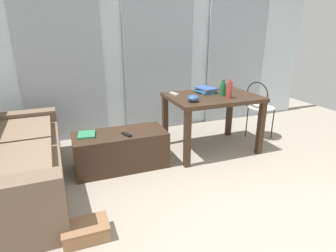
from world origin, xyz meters
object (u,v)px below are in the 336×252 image
at_px(bottle_far, 223,89).
at_px(book_stack, 206,90).
at_px(wire_chair, 259,103).
at_px(coffee_table, 121,150).
at_px(bottle_near, 229,90).
at_px(tv_remote_primary, 127,135).
at_px(craft_table, 212,103).
at_px(shoebox, 86,231).
at_px(couch, 10,163).
at_px(tv_remote_on_table, 174,94).
at_px(magazine, 87,135).
at_px(bowl, 193,98).

bearing_deg(bottle_far, book_stack, 118.47).
bearing_deg(wire_chair, coffee_table, -175.51).
distance_m(coffee_table, wire_chair, 2.11).
height_order(bottle_near, tv_remote_primary, bottle_near).
distance_m(craft_table, book_stack, 0.23).
bearing_deg(shoebox, tv_remote_primary, 59.58).
bearing_deg(coffee_table, craft_table, 3.70).
bearing_deg(couch, tv_remote_on_table, 13.11).
xyz_separation_m(craft_table, wire_chair, (0.83, 0.08, -0.10)).
bearing_deg(book_stack, shoebox, -142.53).
bearing_deg(bottle_near, bottle_far, 87.50).
bearing_deg(shoebox, couch, 122.45).
bearing_deg(magazine, bottle_near, 2.40).
height_order(bottle_far, magazine, bottle_far).
height_order(craft_table, bottle_near, bottle_near).
bearing_deg(coffee_table, magazine, 173.20).
height_order(couch, shoebox, couch).
bearing_deg(book_stack, tv_remote_on_table, 173.46).
height_order(bowl, tv_remote_primary, bowl).
bearing_deg(magazine, wire_chair, 10.87).
bearing_deg(magazine, bowl, 0.28).
distance_m(tv_remote_on_table, magazine, 1.24).
bearing_deg(bottle_near, wire_chair, 22.05).
relative_size(craft_table, magazine, 5.12).
relative_size(bottle_near, bowl, 1.68).
relative_size(magazine, shoebox, 0.62).
distance_m(couch, tv_remote_primary, 1.19).
bearing_deg(shoebox, bowl, 34.89).
height_order(coffee_table, book_stack, book_stack).
xyz_separation_m(wire_chair, shoebox, (-2.60, -1.26, -0.48)).
height_order(book_stack, magazine, book_stack).
relative_size(wire_chair, bottle_far, 4.22).
height_order(tv_remote_primary, shoebox, tv_remote_primary).
height_order(craft_table, wire_chair, wire_chair).
bearing_deg(tv_remote_on_table, book_stack, -17.72).
xyz_separation_m(wire_chair, tv_remote_on_table, (-1.27, 0.14, 0.22)).
xyz_separation_m(bottle_near, shoebox, (-1.88, -0.97, -0.79)).
relative_size(book_stack, magazine, 1.42).
height_order(craft_table, tv_remote_primary, craft_table).
relative_size(craft_table, bottle_near, 4.84).
xyz_separation_m(wire_chair, bottle_near, (-0.72, -0.29, 0.31)).
bearing_deg(bowl, craft_table, 28.48).
relative_size(bottle_far, book_stack, 0.64).
xyz_separation_m(bowl, book_stack, (0.37, 0.38, -0.01)).
relative_size(couch, book_stack, 6.38).
height_order(bottle_near, bowl, bottle_near).
distance_m(craft_table, tv_remote_on_table, 0.51).
distance_m(bowl, tv_remote_primary, 0.89).
xyz_separation_m(wire_chair, bottle_far, (-0.71, -0.14, 0.29)).
bearing_deg(couch, shoebox, -57.55).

